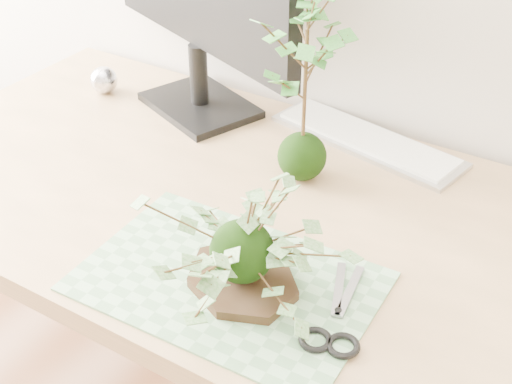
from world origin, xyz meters
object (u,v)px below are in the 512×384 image
Objects in this scene: desk at (304,265)px; maple_kokedama at (307,43)px; keyboard at (367,140)px; ivy_kokedama at (242,227)px.

desk is 4.43× the size of maple_kokedama.
maple_kokedama is (-0.07, 0.12, 0.34)m from desk.
maple_kokedama is at bearing 122.29° from desk.
maple_kokedama is at bearing -95.01° from keyboard.
keyboard is at bearing 92.24° from ivy_kokedama.
keyboard is at bearing 94.92° from desk.
maple_kokedama reaches higher than ivy_kokedama.
keyboard is (-0.02, 0.29, 0.09)m from desk.
maple_kokedama reaches higher than desk.
desk is at bearing -57.71° from maple_kokedama.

